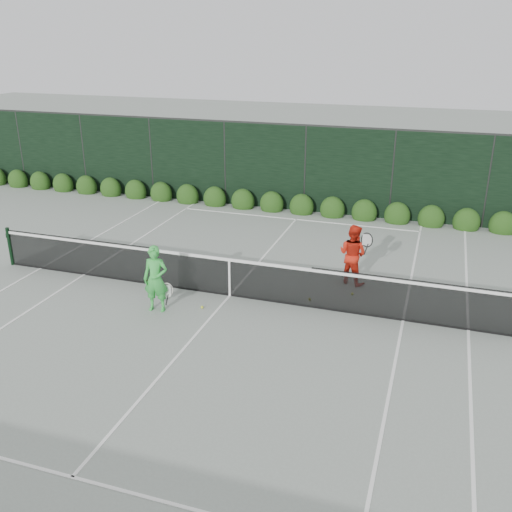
% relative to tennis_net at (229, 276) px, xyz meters
% --- Properties ---
extents(ground, '(80.00, 80.00, 0.00)m').
position_rel_tennis_net_xyz_m(ground, '(0.02, 0.00, -0.53)').
color(ground, gray).
rests_on(ground, ground).
extents(tennis_net, '(12.90, 0.10, 1.07)m').
position_rel_tennis_net_xyz_m(tennis_net, '(0.00, 0.00, 0.00)').
color(tennis_net, black).
rests_on(tennis_net, ground).
extents(player_woman, '(0.65, 0.45, 1.56)m').
position_rel_tennis_net_xyz_m(player_woman, '(-1.29, -1.22, 0.24)').
color(player_woman, green).
rests_on(player_woman, ground).
extents(player_man, '(0.96, 0.83, 1.55)m').
position_rel_tennis_net_xyz_m(player_man, '(2.69, 1.72, 0.24)').
color(player_man, red).
rests_on(player_man, ground).
extents(court_lines, '(11.03, 23.83, 0.01)m').
position_rel_tennis_net_xyz_m(court_lines, '(0.02, 0.00, -0.53)').
color(court_lines, white).
rests_on(court_lines, ground).
extents(windscreen_fence, '(32.00, 21.07, 3.06)m').
position_rel_tennis_net_xyz_m(windscreen_fence, '(0.02, -2.71, 0.98)').
color(windscreen_fence, black).
rests_on(windscreen_fence, ground).
extents(hedge_row, '(31.66, 0.65, 0.94)m').
position_rel_tennis_net_xyz_m(hedge_row, '(0.02, 7.15, -0.30)').
color(hedge_row, '#16360E').
rests_on(hedge_row, ground).
extents(tennis_balls, '(5.22, 1.89, 0.07)m').
position_rel_tennis_net_xyz_m(tennis_balls, '(-0.01, 0.12, -0.50)').
color(tennis_balls, '#D0DA30').
rests_on(tennis_balls, ground).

